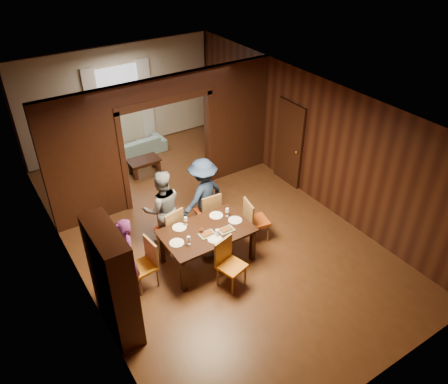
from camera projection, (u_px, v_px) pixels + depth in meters
floor at (205, 227)px, 9.54m from camera, size 9.00×9.00×0.00m
ceiling at (201, 101)px, 7.92m from camera, size 5.50×9.00×0.02m
room_walls at (161, 132)px, 10.01m from camera, size 5.52×9.01×2.90m
person_purple at (126, 261)px, 7.45m from camera, size 0.41×0.61×1.63m
person_grey at (162, 209)px, 8.67m from camera, size 0.93×0.80×1.68m
person_navy at (203, 195)px, 9.10m from camera, size 1.19×0.88×1.65m
sofa at (135, 147)px, 12.11m from camera, size 1.72×0.74×0.49m
serving_bowl at (208, 223)px, 8.36m from camera, size 0.33×0.33×0.08m
dining_table at (207, 246)px, 8.43m from camera, size 1.69×1.05×0.76m
coffee_table at (144, 166)px, 11.31m from camera, size 0.80×0.50×0.40m
chair_left at (143, 266)px, 7.82m from camera, size 0.48×0.48×0.97m
chair_right at (257, 220)px, 8.95m from camera, size 0.51×0.51×0.97m
chair_far_l at (169, 228)px, 8.73m from camera, size 0.52×0.52×0.97m
chair_far_r at (208, 211)px, 9.21m from camera, size 0.47×0.47×0.97m
chair_near at (232, 265)px, 7.84m from camera, size 0.54×0.54×0.97m
hutch at (113, 281)px, 6.79m from camera, size 0.40×1.20×2.00m
door_right at (289, 144)px, 10.52m from camera, size 0.06×0.90×2.10m
window_far at (118, 90)px, 11.69m from camera, size 1.20×0.03×1.30m
curtain_left at (94, 113)px, 11.57m from camera, size 0.35×0.06×2.40m
curtain_right at (146, 101)px, 12.25m from camera, size 0.35×0.06×2.40m
plate_left at (177, 243)px, 7.91m from camera, size 0.27×0.27×0.01m
plate_far_l at (179, 227)px, 8.29m from camera, size 0.27×0.27×0.01m
plate_far_r at (216, 215)px, 8.60m from camera, size 0.27×0.27×0.01m
plate_right at (235, 220)px, 8.47m from camera, size 0.27×0.27×0.01m
plate_near at (215, 239)px, 8.00m from camera, size 0.27×0.27×0.01m
platter_a at (207, 234)px, 8.11m from camera, size 0.30×0.20×0.04m
platter_b at (226, 230)px, 8.21m from camera, size 0.30×0.20×0.04m
wineglass_left at (189, 241)px, 7.84m from camera, size 0.08×0.08×0.18m
wineglass_far at (186, 221)px, 8.31m from camera, size 0.08×0.08×0.18m
wineglass_right at (227, 212)px, 8.55m from camera, size 0.08×0.08×0.18m
tumbler at (217, 233)px, 8.05m from camera, size 0.07×0.07×0.14m
condiment_jar at (202, 231)px, 8.12m from camera, size 0.08×0.08×0.11m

